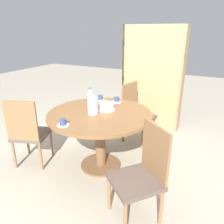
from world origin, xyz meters
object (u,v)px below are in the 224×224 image
object	(u,v)px
water_bottle	(90,100)
cup_a	(117,100)
bookshelf	(152,79)
coffee_pot	(93,105)
cup_c	(100,98)
chair_b	(142,173)
chair_a	(28,132)
chair_c	(136,112)
cup_b	(63,123)
cake_main	(106,107)

from	to	relation	value
water_bottle	cup_a	distance (m)	0.44
bookshelf	coffee_pot	size ratio (longest dim) A/B	7.41
coffee_pot	cup_c	bearing A→B (deg)	111.31
water_bottle	cup_c	distance (m)	0.36
chair_b	bookshelf	world-z (taller)	bookshelf
water_bottle	cup_c	size ratio (longest dim) A/B	2.07
chair_a	chair_c	world-z (taller)	same
cup_c	cup_a	bearing A→B (deg)	7.48
cup_b	bookshelf	bearing A→B (deg)	81.94
chair_a	cup_b	world-z (taller)	chair_a
coffee_pot	cup_c	size ratio (longest dim) A/B	1.86
cup_b	chair_c	bearing A→B (deg)	79.35
chair_c	water_bottle	bearing A→B (deg)	171.08
chair_a	coffee_pot	size ratio (longest dim) A/B	3.86
water_bottle	cup_a	bearing A→B (deg)	62.78
bookshelf	cup_a	bearing A→B (deg)	82.68
bookshelf	cake_main	bearing A→B (deg)	84.87
coffee_pot	cup_c	distance (m)	0.54
coffee_pot	cup_c	world-z (taller)	coffee_pot
chair_c	cake_main	distance (m)	0.85
cake_main	cup_b	size ratio (longest dim) A/B	1.77
chair_b	coffee_pot	world-z (taller)	coffee_pot
chair_c	coffee_pot	distance (m)	1.07
coffee_pot	water_bottle	world-z (taller)	water_bottle
chair_a	chair_c	distance (m)	1.62
bookshelf	water_bottle	distance (m)	1.55
chair_a	cake_main	distance (m)	1.05
bookshelf	chair_b	bearing A→B (deg)	105.82
cup_a	coffee_pot	bearing A→B (deg)	-96.20
cup_c	bookshelf	bearing A→B (deg)	71.08
water_bottle	cup_b	world-z (taller)	water_bottle
bookshelf	cup_b	distance (m)	2.13
cake_main	cup_b	distance (m)	0.66
cup_b	water_bottle	bearing A→B (deg)	94.11
water_bottle	cup_a	size ratio (longest dim) A/B	2.07
cake_main	cup_a	bearing A→B (deg)	92.37
cake_main	cup_a	size ratio (longest dim) A/B	1.77
cake_main	bookshelf	bearing A→B (deg)	84.87
chair_a	water_bottle	distance (m)	0.89
chair_c	chair_a	bearing A→B (deg)	155.40
chair_c	bookshelf	xyz separation A→B (m)	(0.03, 0.69, 0.40)
chair_c	cup_a	xyz separation A→B (m)	(-0.11, -0.45, 0.31)
cup_b	cup_c	distance (m)	0.95
bookshelf	cup_c	distance (m)	1.23
cup_a	cup_c	xyz separation A→B (m)	(-0.25, -0.03, 0.00)
chair_b	cup_a	bearing A→B (deg)	166.39
chair_b	cup_b	world-z (taller)	chair_b
water_bottle	bookshelf	bearing A→B (deg)	77.28
bookshelf	cup_a	distance (m)	1.14
bookshelf	cup_b	world-z (taller)	bookshelf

